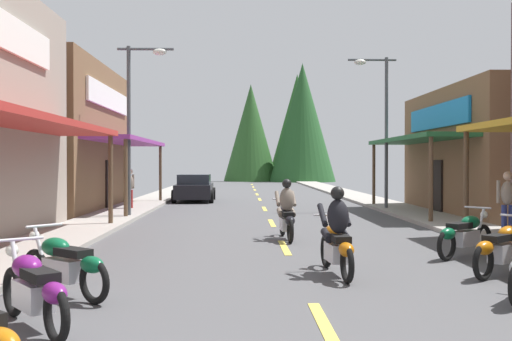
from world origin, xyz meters
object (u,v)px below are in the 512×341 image
rider_cruising_lead (337,238)px  rider_cruising_trailing (286,214)px  motorcycle_parked_right_3 (503,248)px  parked_car_curbside (194,188)px  motorcycle_parked_left_2 (34,289)px  pedestrian_by_shop (508,199)px  streetlamp_left (137,107)px  pedestrian_browsing (130,186)px  motorcycle_parked_left_3 (64,264)px  motorcycle_parked_right_4 (465,234)px  streetlamp_right (380,112)px

rider_cruising_lead → rider_cruising_trailing: (-0.50, 4.91, 0.00)m
motorcycle_parked_right_3 → rider_cruising_lead: rider_cruising_lead is taller
rider_cruising_trailing → parked_car_curbside: bearing=9.6°
motorcycle_parked_left_2 → pedestrian_by_shop: bearing=-86.5°
streetlamp_left → motorcycle_parked_left_2: 14.76m
motorcycle_parked_right_3 → pedestrian_browsing: bearing=81.9°
motorcycle_parked_left_3 → streetlamp_left: bearing=-44.7°
rider_cruising_trailing → motorcycle_parked_left_3: bearing=146.4°
parked_car_curbside → motorcycle_parked_left_3: bearing=178.8°
motorcycle_parked_right_4 → motorcycle_parked_left_3: same height
rider_cruising_lead → pedestrian_by_shop: bearing=-51.8°
motorcycle_parked_left_2 → pedestrian_browsing: pedestrian_browsing is taller
motorcycle_parked_left_2 → parked_car_curbside: parked_car_curbside is taller
motorcycle_parked_left_2 → pedestrian_browsing: size_ratio=1.01×
motorcycle_parked_left_3 → rider_cruising_trailing: bearing=-79.9°
streetlamp_right → rider_cruising_lead: 15.13m
streetlamp_left → rider_cruising_trailing: (4.89, -6.07, -3.35)m
pedestrian_browsing → motorcycle_parked_left_2: bearing=120.4°
motorcycle_parked_right_4 → motorcycle_parked_left_2: (-7.14, -5.23, 0.00)m
motorcycle_parked_right_3 → rider_cruising_lead: bearing=137.6°
rider_cruising_lead → pedestrian_by_shop: size_ratio=1.22×
streetlamp_right → rider_cruising_lead: (-4.07, -14.16, -3.46)m
motorcycle_parked_left_2 → motorcycle_parked_left_3: (-0.15, 1.72, 0.00)m
rider_cruising_trailing → parked_car_curbside: 15.95m
motorcycle_parked_right_4 → pedestrian_browsing: size_ratio=0.98×
streetlamp_right → pedestrian_by_shop: streetlamp_right is taller
motorcycle_parked_left_3 → pedestrian_browsing: pedestrian_browsing is taller
streetlamp_left → parked_car_curbside: 10.12m
streetlamp_right → pedestrian_browsing: size_ratio=3.65×
motorcycle_parked_right_3 → parked_car_curbside: 21.70m
pedestrian_browsing → motorcycle_parked_right_3: bearing=146.2°
pedestrian_browsing → parked_car_curbside: size_ratio=0.40×
rider_cruising_trailing → pedestrian_by_shop: size_ratio=1.22×
streetlamp_right → motorcycle_parked_right_3: streetlamp_right is taller
pedestrian_by_shop → parked_car_curbside: (-9.37, 15.52, -0.34)m
rider_cruising_lead → rider_cruising_trailing: 4.94m
streetlamp_left → motorcycle_parked_right_3: streetlamp_left is taller
streetlamp_left → motorcycle_parked_left_2: bearing=-84.9°
motorcycle_parked_left_3 → streetlamp_right: bearing=-77.7°
motorcycle_parked_right_3 → pedestrian_browsing: pedestrian_browsing is taller
motorcycle_parked_left_3 → rider_cruising_trailing: 7.51m
motorcycle_parked_right_4 → rider_cruising_trailing: 4.61m
motorcycle_parked_right_3 → pedestrian_by_shop: 5.57m
rider_cruising_lead → parked_car_curbside: bearing=6.4°
rider_cruising_trailing → pedestrian_browsing: pedestrian_browsing is taller
parked_car_curbside → rider_cruising_lead: bearing=-169.4°
streetlamp_right → motorcycle_parked_left_3: (-8.35, -15.73, -3.63)m
streetlamp_right → motorcycle_parked_right_4: streetlamp_right is taller
streetlamp_left → streetlamp_right: size_ratio=0.97×
streetlamp_left → rider_cruising_trailing: 8.48m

